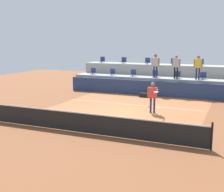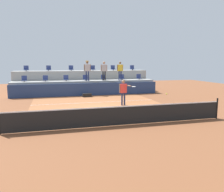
{
  "view_description": "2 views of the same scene",
  "coord_description": "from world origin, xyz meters",
  "px_view_note": "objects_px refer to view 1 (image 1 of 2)",
  "views": [
    {
      "loc": [
        5.93,
        -15.08,
        3.98
      ],
      "look_at": [
        0.09,
        -1.35,
        1.23
      ],
      "focal_mm": 47.82,
      "sensor_mm": 36.0,
      "label": 1
    },
    {
      "loc": [
        -3.11,
        -13.8,
        2.89
      ],
      "look_at": [
        0.17,
        -1.65,
        1.04
      ],
      "focal_mm": 36.55,
      "sensor_mm": 36.0,
      "label": 2
    }
  ],
  "objects_px": {
    "stadium_chair_upper_far_left": "(102,60)",
    "stadium_chair_lower_right": "(203,76)",
    "stadium_chair_lower_center": "(155,74)",
    "stadium_chair_lower_left": "(112,72)",
    "tennis_ball": "(149,107)",
    "stadium_chair_lower_mid_left": "(133,73)",
    "equipment_bag": "(145,95)",
    "tennis_player": "(153,94)",
    "stadium_chair_upper_left": "(124,61)",
    "stadium_chair_lower_mid_right": "(177,75)",
    "stadium_chair_upper_mid_left": "(147,61)",
    "spectator_with_hat": "(155,63)",
    "spectator_in_white": "(176,64)",
    "stadium_chair_upper_right": "(201,63)",
    "spectator_leaning_on_rail": "(198,65)",
    "stadium_chair_lower_far_left": "(93,72)",
    "stadium_chair_upper_mid_right": "(173,62)"
  },
  "relations": [
    {
      "from": "stadium_chair_upper_far_left",
      "to": "spectator_with_hat",
      "type": "height_order",
      "value": "spectator_with_hat"
    },
    {
      "from": "stadium_chair_upper_mid_left",
      "to": "spectator_with_hat",
      "type": "distance_m",
      "value": 2.52
    },
    {
      "from": "stadium_chair_lower_far_left",
      "to": "spectator_leaning_on_rail",
      "type": "xyz_separation_m",
      "value": [
        8.57,
        -0.38,
        0.84
      ]
    },
    {
      "from": "spectator_with_hat",
      "to": "stadium_chair_lower_left",
      "type": "bearing_deg",
      "value": 174.07
    },
    {
      "from": "stadium_chair_lower_right",
      "to": "stadium_chair_upper_mid_left",
      "type": "height_order",
      "value": "stadium_chair_upper_mid_left"
    },
    {
      "from": "stadium_chair_lower_left",
      "to": "spectator_with_hat",
      "type": "bearing_deg",
      "value": -5.93
    },
    {
      "from": "stadium_chair_upper_far_left",
      "to": "stadium_chair_upper_mid_left",
      "type": "distance_m",
      "value": 4.17
    },
    {
      "from": "stadium_chair_upper_far_left",
      "to": "stadium_chair_lower_right",
      "type": "bearing_deg",
      "value": -11.46
    },
    {
      "from": "tennis_player",
      "to": "stadium_chair_lower_right",
      "type": "bearing_deg",
      "value": 73.2
    },
    {
      "from": "stadium_chair_lower_mid_left",
      "to": "stadium_chair_lower_center",
      "type": "bearing_deg",
      "value": 0.0
    },
    {
      "from": "stadium_chair_lower_center",
      "to": "tennis_player",
      "type": "height_order",
      "value": "stadium_chair_lower_center"
    },
    {
      "from": "stadium_chair_upper_far_left",
      "to": "stadium_chair_upper_right",
      "type": "distance_m",
      "value": 8.46
    },
    {
      "from": "stadium_chair_lower_left",
      "to": "tennis_ball",
      "type": "relative_size",
      "value": 7.65
    },
    {
      "from": "stadium_chair_lower_far_left",
      "to": "spectator_in_white",
      "type": "relative_size",
      "value": 0.3
    },
    {
      "from": "stadium_chair_lower_center",
      "to": "spectator_in_white",
      "type": "distance_m",
      "value": 1.92
    },
    {
      "from": "stadium_chair_lower_center",
      "to": "stadium_chair_upper_mid_left",
      "type": "bearing_deg",
      "value": 122.23
    },
    {
      "from": "stadium_chair_lower_mid_right",
      "to": "spectator_leaning_on_rail",
      "type": "xyz_separation_m",
      "value": [
        1.52,
        -0.38,
        0.84
      ]
    },
    {
      "from": "stadium_chair_lower_mid_right",
      "to": "equipment_bag",
      "type": "xyz_separation_m",
      "value": [
        -1.9,
        -1.99,
        -1.31
      ]
    },
    {
      "from": "spectator_leaning_on_rail",
      "to": "equipment_bag",
      "type": "relative_size",
      "value": 2.29
    },
    {
      "from": "stadium_chair_lower_mid_right",
      "to": "spectator_in_white",
      "type": "height_order",
      "value": "spectator_in_white"
    },
    {
      "from": "stadium_chair_lower_left",
      "to": "spectator_leaning_on_rail",
      "type": "bearing_deg",
      "value": -3.23
    },
    {
      "from": "stadium_chair_lower_far_left",
      "to": "stadium_chair_upper_far_left",
      "type": "distance_m",
      "value": 1.99
    },
    {
      "from": "stadium_chair_lower_mid_right",
      "to": "stadium_chair_upper_right",
      "type": "distance_m",
      "value": 2.45
    },
    {
      "from": "stadium_chair_lower_left",
      "to": "stadium_chair_lower_mid_left",
      "type": "height_order",
      "value": "same"
    },
    {
      "from": "stadium_chair_lower_center",
      "to": "stadium_chair_lower_right",
      "type": "xyz_separation_m",
      "value": [
        3.58,
        0.0,
        0.0
      ]
    },
    {
      "from": "stadium_chair_lower_center",
      "to": "tennis_ball",
      "type": "height_order",
      "value": "stadium_chair_lower_center"
    },
    {
      "from": "stadium_chair_lower_right",
      "to": "equipment_bag",
      "type": "bearing_deg",
      "value": -152.14
    },
    {
      "from": "stadium_chair_upper_left",
      "to": "spectator_in_white",
      "type": "xyz_separation_m",
      "value": [
        4.95,
        -2.18,
        -0.01
      ]
    },
    {
      "from": "stadium_chair_lower_mid_right",
      "to": "stadium_chair_lower_far_left",
      "type": "bearing_deg",
      "value": 180.0
    },
    {
      "from": "tennis_player",
      "to": "stadium_chair_upper_left",
      "type": "bearing_deg",
      "value": 120.64
    },
    {
      "from": "tennis_ball",
      "to": "spectator_with_hat",
      "type": "bearing_deg",
      "value": 103.48
    },
    {
      "from": "stadium_chair_upper_far_left",
      "to": "stadium_chair_upper_left",
      "type": "height_order",
      "value": "same"
    },
    {
      "from": "stadium_chair_lower_left",
      "to": "stadium_chair_upper_mid_right",
      "type": "height_order",
      "value": "stadium_chair_upper_mid_right"
    },
    {
      "from": "stadium_chair_lower_far_left",
      "to": "stadium_chair_lower_right",
      "type": "height_order",
      "value": "same"
    },
    {
      "from": "stadium_chair_lower_mid_left",
      "to": "tennis_player",
      "type": "relative_size",
      "value": 0.3
    },
    {
      "from": "spectator_in_white",
      "to": "stadium_chair_upper_mid_left",
      "type": "bearing_deg",
      "value": 142.28
    },
    {
      "from": "stadium_chair_upper_far_left",
      "to": "spectator_leaning_on_rail",
      "type": "height_order",
      "value": "spectator_leaning_on_rail"
    },
    {
      "from": "stadium_chair_lower_mid_left",
      "to": "spectator_in_white",
      "type": "distance_m",
      "value": 3.58
    },
    {
      "from": "stadium_chair_lower_far_left",
      "to": "stadium_chair_lower_mid_left",
      "type": "xyz_separation_m",
      "value": [
        3.57,
        0.0,
        0.0
      ]
    },
    {
      "from": "stadium_chair_lower_right",
      "to": "stadium_chair_upper_far_left",
      "type": "xyz_separation_m",
      "value": [
        -8.88,
        1.8,
        0.85
      ]
    },
    {
      "from": "spectator_with_hat",
      "to": "tennis_player",
      "type": "bearing_deg",
      "value": -76.14
    },
    {
      "from": "spectator_in_white",
      "to": "tennis_ball",
      "type": "height_order",
      "value": "spectator_in_white"
    },
    {
      "from": "stadium_chair_lower_left",
      "to": "stadium_chair_upper_far_left",
      "type": "distance_m",
      "value": 2.64
    },
    {
      "from": "stadium_chair_upper_mid_right",
      "to": "spectator_leaning_on_rail",
      "type": "xyz_separation_m",
      "value": [
        2.2,
        -2.18,
        -0.01
      ]
    },
    {
      "from": "equipment_bag",
      "to": "stadium_chair_upper_left",
      "type": "bearing_deg",
      "value": 129.11
    },
    {
      "from": "stadium_chair_lower_far_left",
      "to": "stadium_chair_upper_right",
      "type": "height_order",
      "value": "stadium_chair_upper_right"
    },
    {
      "from": "stadium_chair_lower_left",
      "to": "stadium_chair_upper_right",
      "type": "bearing_deg",
      "value": 15.0
    },
    {
      "from": "stadium_chair_lower_far_left",
      "to": "stadium_chair_lower_right",
      "type": "bearing_deg",
      "value": 0.0
    },
    {
      "from": "stadium_chair_lower_mid_right",
      "to": "equipment_bag",
      "type": "bearing_deg",
      "value": -133.74
    },
    {
      "from": "stadium_chair_lower_mid_left",
      "to": "equipment_bag",
      "type": "bearing_deg",
      "value": -51.47
    }
  ]
}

